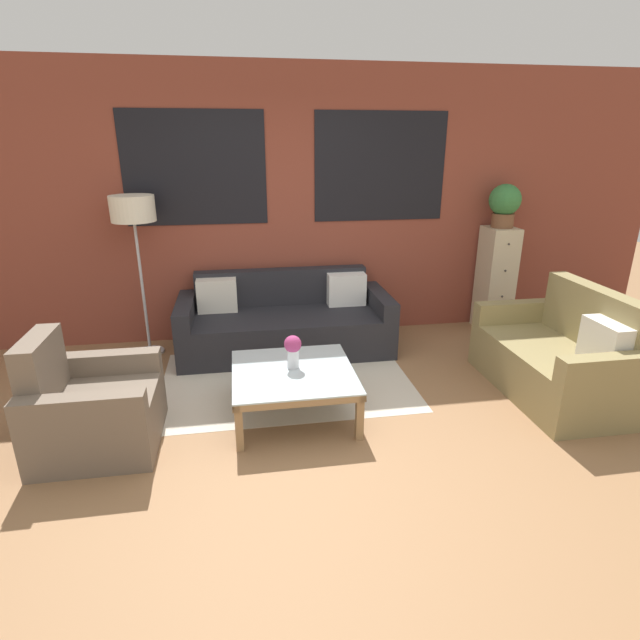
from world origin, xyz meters
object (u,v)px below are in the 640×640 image
couch_dark (285,324)px  armchair_corner (93,409)px  settee_vintage (559,359)px  floor_lamp (133,216)px  drawer_cabinet (495,279)px  potted_plant (505,204)px  coffee_table (293,377)px  flower_vase (293,349)px

couch_dark → armchair_corner: bearing=-134.7°
couch_dark → settee_vintage: (2.20, -1.35, 0.03)m
floor_lamp → drawer_cabinet: 3.89m
potted_plant → floor_lamp: bearing=-178.5°
coffee_table → flower_vase: size_ratio=3.51×
coffee_table → potted_plant: bearing=32.3°
potted_plant → flower_vase: bearing=-148.5°
armchair_corner → floor_lamp: bearing=85.9°
drawer_cabinet → flower_vase: size_ratio=4.39×
settee_vintage → coffee_table: size_ratio=1.52×
couch_dark → potted_plant: 2.68m
couch_dark → coffee_table: 1.35m
drawer_cabinet → potted_plant: size_ratio=2.52×
settee_vintage → potted_plant: (0.21, 1.57, 1.11)m
coffee_table → drawer_cabinet: drawer_cabinet is taller
armchair_corner → potted_plant: bearing=24.0°
settee_vintage → couch_dark: bearing=148.5°
settee_vintage → coffee_table: (-2.27, -0.00, 0.02)m
drawer_cabinet → coffee_table: bearing=-147.7°
couch_dark → drawer_cabinet: 2.45m
armchair_corner → drawer_cabinet: (3.93, 1.75, 0.31)m
floor_lamp → drawer_cabinet: floor_lamp is taller
couch_dark → floor_lamp: floor_lamp is taller
armchair_corner → floor_lamp: size_ratio=0.53×
flower_vase → floor_lamp: bearing=133.2°
armchair_corner → settee_vintage: bearing=2.7°
couch_dark → drawer_cabinet: drawer_cabinet is taller
armchair_corner → couch_dark: bearing=45.3°
couch_dark → drawer_cabinet: (2.42, 0.22, 0.31)m
couch_dark → floor_lamp: size_ratio=1.35×
coffee_table → drawer_cabinet: bearing=32.3°
coffee_table → drawer_cabinet: (2.48, 1.57, 0.25)m
settee_vintage → drawer_cabinet: size_ratio=1.22×
settee_vintage → armchair_corner: 3.71m
settee_vintage → coffee_table: bearing=-180.0°
floor_lamp → couch_dark: bearing=-5.1°
couch_dark → floor_lamp: 1.79m
coffee_table → settee_vintage: bearing=0.0°
couch_dark → flower_vase: 1.32m
drawer_cabinet → flower_vase: (-2.48, -1.52, -0.04)m
settee_vintage → floor_lamp: floor_lamp is taller
drawer_cabinet → armchair_corner: bearing=-156.0°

